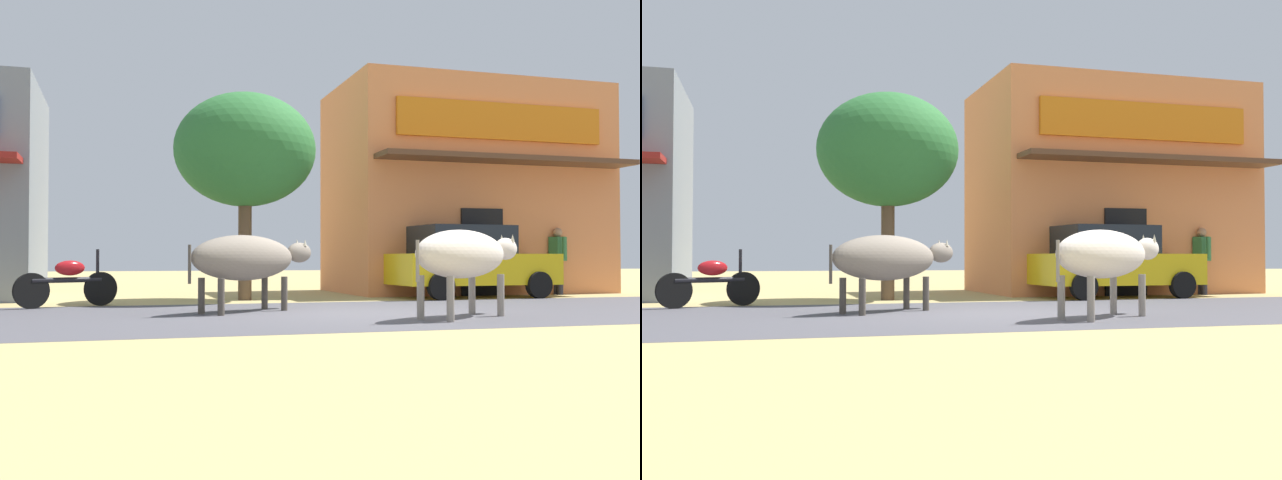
% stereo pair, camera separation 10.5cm
% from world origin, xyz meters
% --- Properties ---
extents(ground, '(80.00, 80.00, 0.00)m').
position_xyz_m(ground, '(0.00, 0.00, 0.00)').
color(ground, tan).
extents(asphalt_road, '(72.00, 5.76, 0.00)m').
position_xyz_m(asphalt_road, '(0.00, 0.00, 0.00)').
color(asphalt_road, '#4E4C53').
rests_on(asphalt_road, ground).
extents(storefront_right_club, '(6.87, 4.91, 5.43)m').
position_xyz_m(storefront_right_club, '(5.18, 6.32, 2.72)').
color(storefront_right_club, '#E3844D').
rests_on(storefront_right_club, ground).
extents(roadside_tree, '(3.05, 3.05, 4.46)m').
position_xyz_m(roadside_tree, '(-1.17, 4.06, 3.22)').
color(roadside_tree, brown).
rests_on(roadside_tree, ground).
extents(parked_hatchback_car, '(3.84, 2.06, 1.64)m').
position_xyz_m(parked_hatchback_car, '(3.95, 3.74, 0.84)').
color(parked_hatchback_car, gold).
rests_on(parked_hatchback_car, ground).
extents(parked_motorcycle, '(1.77, 0.93, 1.07)m').
position_xyz_m(parked_motorcycle, '(-4.66, 2.78, 0.48)').
color(parked_motorcycle, black).
rests_on(parked_motorcycle, ground).
extents(cow_near_brown, '(2.54, 1.87, 1.29)m').
position_xyz_m(cow_near_brown, '(-1.71, 0.70, 0.90)').
color(cow_near_brown, gray).
rests_on(cow_near_brown, ground).
extents(cow_far_dark, '(2.57, 1.80, 1.33)m').
position_xyz_m(cow_far_dark, '(1.25, -1.31, 0.95)').
color(cow_far_dark, beige).
rests_on(cow_far_dark, ground).
extents(pedestrian_by_shop, '(0.47, 0.61, 1.65)m').
position_xyz_m(pedestrian_by_shop, '(6.70, 4.25, 0.97)').
color(pedestrian_by_shop, '#262633').
rests_on(pedestrian_by_shop, ground).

